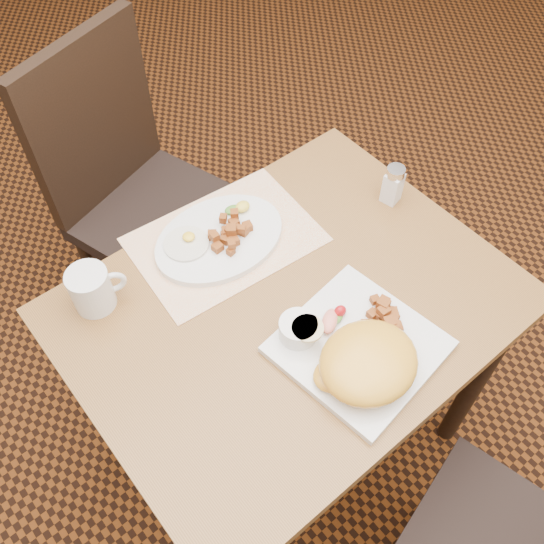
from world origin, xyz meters
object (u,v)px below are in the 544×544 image
(chair_far, at_px, (136,186))
(plate_square, at_px, (359,347))
(plate_oval, at_px, (219,239))
(coffee_mug, at_px, (92,289))
(salt_shaker, at_px, (393,184))
(table, at_px, (290,331))

(chair_far, bearing_deg, plate_square, 74.20)
(plate_oval, bearing_deg, coffee_mug, 174.22)
(chair_far, height_order, plate_square, chair_far)
(chair_far, height_order, coffee_mug, chair_far)
(chair_far, bearing_deg, salt_shaker, 102.84)
(table, height_order, plate_oval, plate_oval)
(plate_oval, height_order, coffee_mug, coffee_mug)
(chair_far, distance_m, coffee_mug, 0.61)
(table, bearing_deg, plate_square, -78.89)
(plate_oval, distance_m, salt_shaker, 0.42)
(chair_far, relative_size, plate_oval, 3.19)
(salt_shaker, bearing_deg, coffee_mug, 165.13)
(coffee_mug, bearing_deg, plate_square, -51.10)
(plate_oval, bearing_deg, salt_shaker, -21.28)
(table, relative_size, plate_oval, 2.96)
(plate_square, bearing_deg, chair_far, 91.24)
(plate_square, distance_m, coffee_mug, 0.55)
(chair_far, relative_size, plate_square, 3.46)
(chair_far, bearing_deg, plate_oval, 69.44)
(plate_square, bearing_deg, table, 101.11)
(plate_square, xyz_separation_m, salt_shaker, (0.34, 0.24, 0.04))
(plate_oval, bearing_deg, plate_square, -83.05)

